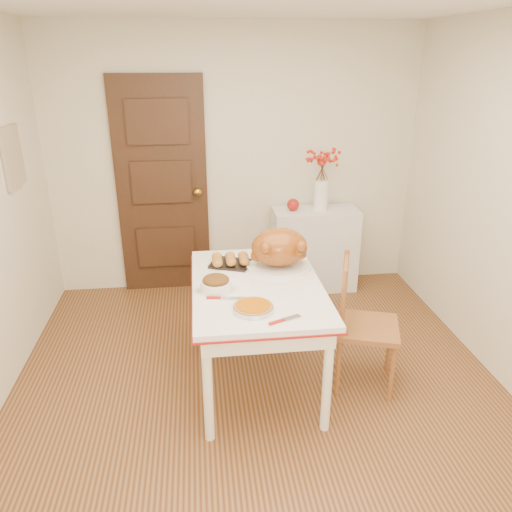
{
  "coord_description": "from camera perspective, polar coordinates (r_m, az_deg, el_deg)",
  "views": [
    {
      "loc": [
        -0.37,
        -2.68,
        2.21
      ],
      "look_at": [
        0.0,
        0.36,
        0.96
      ],
      "focal_mm": 34.63,
      "sensor_mm": 36.0,
      "label": 1
    }
  ],
  "objects": [
    {
      "name": "rolls_tray",
      "position": [
        3.62,
        -2.96,
        -0.48
      ],
      "size": [
        0.34,
        0.31,
        0.07
      ],
      "primitive_type": null,
      "rotation": [
        0.0,
        0.0,
        -0.37
      ],
      "color": "#A3732E",
      "rests_on": "kitchen_table"
    },
    {
      "name": "shaker_pair",
      "position": [
        3.83,
        3.96,
        0.86
      ],
      "size": [
        0.09,
        0.04,
        0.08
      ],
      "primitive_type": null,
      "rotation": [
        0.0,
        0.0,
        0.07
      ],
      "color": "white",
      "rests_on": "kitchen_table"
    },
    {
      "name": "door_back",
      "position": [
        4.81,
        -10.78,
        7.69
      ],
      "size": [
        0.85,
        0.06,
        2.06
      ],
      "primitive_type": "cube",
      "color": "black",
      "rests_on": "ground"
    },
    {
      "name": "kitchen_table",
      "position": [
        3.52,
        0.1,
        -8.88
      ],
      "size": [
        0.89,
        1.29,
        0.78
      ],
      "primitive_type": null,
      "color": "white",
      "rests_on": "floor"
    },
    {
      "name": "photo_board",
      "position": [
        4.17,
        -26.31,
        10.22
      ],
      "size": [
        0.03,
        0.35,
        0.45
      ],
      "primitive_type": "cube",
      "color": "tan",
      "rests_on": "ground"
    },
    {
      "name": "stuffing_dish",
      "position": [
        3.23,
        -4.65,
        -3.18
      ],
      "size": [
        0.28,
        0.23,
        0.1
      ],
      "primitive_type": null,
      "rotation": [
        0.0,
        0.0,
        0.11
      ],
      "color": "#58380F",
      "rests_on": "kitchen_table"
    },
    {
      "name": "sideboard",
      "position": [
        4.94,
        6.74,
        0.77
      ],
      "size": [
        0.82,
        0.37,
        0.82
      ],
      "primitive_type": "cube",
      "color": "silver",
      "rests_on": "floor"
    },
    {
      "name": "berry_vase",
      "position": [
        4.74,
        7.6,
        8.81
      ],
      "size": [
        0.31,
        0.31,
        0.6
      ],
      "primitive_type": null,
      "color": "white",
      "rests_on": "sideboard"
    },
    {
      "name": "carving_knife",
      "position": [
        3.14,
        -3.46,
        -4.85
      ],
      "size": [
        0.26,
        0.1,
        0.01
      ],
      "primitive_type": null,
      "rotation": [
        0.0,
        0.0,
        -0.14
      ],
      "color": "silver",
      "rests_on": "kitchen_table"
    },
    {
      "name": "chair_oak",
      "position": [
        3.54,
        12.8,
        -7.71
      ],
      "size": [
        0.53,
        0.53,
        0.95
      ],
      "primitive_type": null,
      "rotation": [
        0.0,
        0.0,
        1.25
      ],
      "color": "#A05C34",
      "rests_on": "floor"
    },
    {
      "name": "turkey_platter",
      "position": [
        3.52,
        2.71,
        0.76
      ],
      "size": [
        0.53,
        0.45,
        0.29
      ],
      "primitive_type": null,
      "rotation": [
        0.0,
        0.0,
        0.18
      ],
      "color": "#A35318",
      "rests_on": "kitchen_table"
    },
    {
      "name": "pie_server",
      "position": [
        2.9,
        3.34,
        -7.33
      ],
      "size": [
        0.22,
        0.14,
        0.01
      ],
      "primitive_type": null,
      "rotation": [
        0.0,
        0.0,
        0.41
      ],
      "color": "silver",
      "rests_on": "kitchen_table"
    },
    {
      "name": "wall_back",
      "position": [
        4.79,
        -2.43,
        10.71
      ],
      "size": [
        3.5,
        0.0,
        2.5
      ],
      "primitive_type": "cube",
      "color": "beige",
      "rests_on": "ground"
    },
    {
      "name": "floor",
      "position": [
        3.5,
        0.72,
        -16.96
      ],
      "size": [
        3.5,
        4.0,
        0.0
      ],
      "primitive_type": "cube",
      "color": "#4B2811",
      "rests_on": "ground"
    },
    {
      "name": "apple",
      "position": [
        4.74,
        4.3,
        5.93
      ],
      "size": [
        0.12,
        0.12,
        0.12
      ],
      "primitive_type": "sphere",
      "color": "maroon",
      "rests_on": "sideboard"
    },
    {
      "name": "drinking_glass",
      "position": [
        3.76,
        0.73,
        0.82
      ],
      "size": [
        0.09,
        0.09,
        0.12
      ],
      "primitive_type": "cylinder",
      "rotation": [
        0.0,
        0.0,
        0.33
      ],
      "color": "white",
      "rests_on": "kitchen_table"
    },
    {
      "name": "pumpkin_pie",
      "position": [
        2.99,
        -0.32,
        -5.9
      ],
      "size": [
        0.28,
        0.28,
        0.05
      ],
      "primitive_type": "cylinder",
      "rotation": [
        0.0,
        0.0,
        0.15
      ],
      "color": "#AB5300",
      "rests_on": "kitchen_table"
    }
  ]
}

